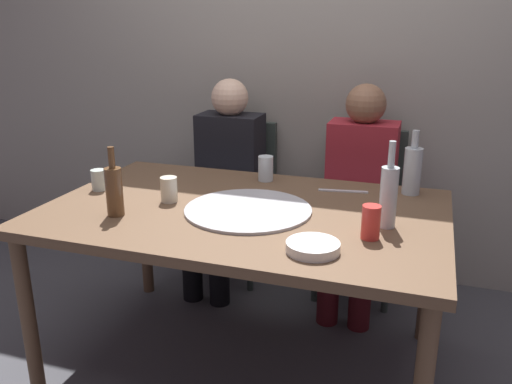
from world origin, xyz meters
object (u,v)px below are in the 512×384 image
at_px(dining_table, 244,224).
at_px(guest_in_beanie, 358,187).
at_px(water_bottle, 114,190).
at_px(tumbler_near, 169,189).
at_px(wine_glass, 99,180).
at_px(soda_can, 371,222).
at_px(pizza_tray, 248,210).
at_px(table_knife, 343,191).
at_px(guest_in_sweater, 225,174).
at_px(wine_bottle, 388,195).
at_px(chair_left, 235,188).
at_px(chair_right, 361,201).
at_px(beer_bottle, 412,170).
at_px(tumbler_far, 266,168).
at_px(plate_stack, 313,247).

height_order(dining_table, guest_in_beanie, guest_in_beanie).
height_order(water_bottle, tumbler_near, water_bottle).
distance_m(wine_glass, soda_can, 1.24).
xyz_separation_m(pizza_tray, table_knife, (0.32, 0.37, -0.00)).
distance_m(tumbler_near, guest_in_sweater, 0.81).
bearing_deg(wine_bottle, guest_in_beanie, 104.75).
relative_size(chair_left, chair_right, 1.00).
bearing_deg(wine_glass, water_bottle, -45.52).
xyz_separation_m(dining_table, wine_glass, (-0.70, 0.02, 0.12)).
bearing_deg(chair_left, table_knife, 142.23).
bearing_deg(soda_can, guest_in_sweater, 134.91).
distance_m(tumbler_near, chair_right, 1.20).
height_order(dining_table, soda_can, soda_can).
relative_size(tumbler_near, wine_glass, 1.13).
bearing_deg(table_knife, chair_right, 79.76).
distance_m(wine_glass, guest_in_sweater, 0.82).
bearing_deg(guest_in_sweater, guest_in_beanie, -180.00).
height_order(wine_bottle, beer_bottle, wine_bottle).
bearing_deg(wine_bottle, wine_glass, 178.12).
height_order(tumbler_near, guest_in_beanie, guest_in_beanie).
bearing_deg(beer_bottle, guest_in_beanie, 127.50).
bearing_deg(guest_in_beanie, soda_can, 100.10).
bearing_deg(chair_right, chair_left, 0.00).
height_order(tumbler_near, wine_glass, tumbler_near).
height_order(soda_can, guest_in_sweater, guest_in_sweater).
distance_m(wine_bottle, tumbler_near, 0.90).
height_order(wine_bottle, table_knife, wine_bottle).
bearing_deg(tumbler_near, tumbler_far, 55.19).
distance_m(wine_bottle, chair_left, 1.39).
xyz_separation_m(wine_bottle, tumbler_near, (-0.90, -0.00, -0.07)).
height_order(wine_glass, soda_can, soda_can).
bearing_deg(tumbler_far, table_knife, -8.24).
distance_m(dining_table, water_bottle, 0.54).
bearing_deg(water_bottle, tumbler_far, 56.79).
height_order(chair_left, chair_right, same).
bearing_deg(chair_left, guest_in_beanie, 168.65).
distance_m(tumbler_near, soda_can, 0.87).
distance_m(tumbler_near, table_knife, 0.77).
bearing_deg(guest_in_sweater, beer_bottle, 160.94).
bearing_deg(beer_bottle, wine_bottle, -98.44).
height_order(beer_bottle, tumbler_near, beer_bottle).
xyz_separation_m(chair_right, guest_in_sweater, (-0.75, -0.15, 0.13)).
height_order(soda_can, plate_stack, soda_can).
relative_size(water_bottle, plate_stack, 1.53).
relative_size(chair_right, guest_in_sweater, 0.77).
bearing_deg(table_knife, soda_can, -79.06).
height_order(dining_table, wine_glass, wine_glass).
bearing_deg(guest_in_beanie, water_bottle, 50.94).
relative_size(water_bottle, guest_in_sweater, 0.24).
xyz_separation_m(beer_bottle, chair_right, (-0.27, 0.51, -0.34)).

